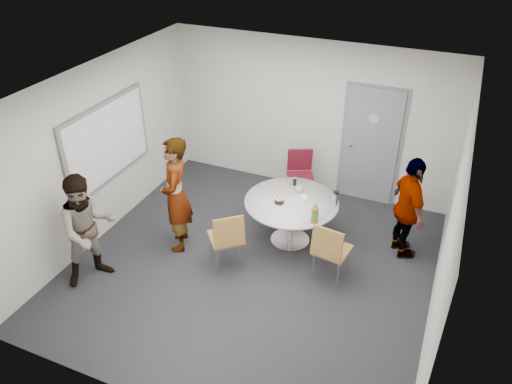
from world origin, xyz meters
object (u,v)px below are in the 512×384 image
at_px(chair_far, 300,171).
at_px(person_right, 408,209).
at_px(whiteboard, 108,142).
at_px(chair_near_right, 330,248).
at_px(person_main, 176,195).
at_px(table, 293,207).
at_px(person_left, 88,229).
at_px(chair_near_left, 227,236).
at_px(door, 371,146).

bearing_deg(chair_far, person_right, 131.90).
bearing_deg(whiteboard, chair_near_right, -1.37).
relative_size(chair_far, person_main, 0.52).
distance_m(chair_far, person_right, 2.09).
relative_size(table, chair_near_right, 1.48).
distance_m(person_main, person_left, 1.31).
relative_size(person_left, person_right, 1.02).
distance_m(chair_near_left, person_main, 1.00).
bearing_deg(chair_near_right, door, 98.16).
height_order(door, chair_near_right, door).
xyz_separation_m(door, person_left, (-3.03, -3.55, -0.20)).
bearing_deg(chair_near_right, whiteboard, -173.18).
bearing_deg(door, person_right, -57.36).
relative_size(person_main, person_left, 1.10).
relative_size(whiteboard, person_right, 1.18).
height_order(chair_near_right, person_left, person_left).
bearing_deg(person_left, table, -17.96).
height_order(person_left, person_right, person_left).
bearing_deg(table, person_main, -154.18).
relative_size(table, person_right, 0.88).
bearing_deg(chair_near_right, table, 147.21).
xyz_separation_m(door, chair_near_right, (-0.00, -2.37, -0.44)).
relative_size(chair_near_right, chair_far, 1.01).
height_order(chair_near_right, person_main, person_main).
height_order(whiteboard, chair_far, whiteboard).
distance_m(table, person_main, 1.75).
distance_m(chair_near_left, person_left, 1.88).
distance_m(door, person_right, 1.59).
distance_m(table, person_left, 2.93).
xyz_separation_m(whiteboard, table, (2.79, 0.58, -0.81)).
height_order(door, whiteboard, door).
relative_size(door, table, 1.50).
distance_m(door, person_main, 3.38).
bearing_deg(chair_far, person_main, 32.60).
relative_size(person_main, person_right, 1.13).
distance_m(chair_near_right, person_left, 3.27).
relative_size(door, person_main, 1.17).
bearing_deg(chair_near_right, chair_far, 127.63).
height_order(whiteboard, chair_near_right, whiteboard).
height_order(chair_near_left, chair_far, chair_near_left).
bearing_deg(chair_near_right, person_right, 58.86).
bearing_deg(table, chair_near_right, -40.97).
xyz_separation_m(chair_near_left, chair_far, (0.34, 2.17, -0.01)).
relative_size(chair_near_left, chair_near_right, 1.00).
bearing_deg(person_main, chair_near_left, 51.38).
bearing_deg(whiteboard, person_left, -67.52).
bearing_deg(whiteboard, person_right, 12.21).
xyz_separation_m(door, table, (-0.77, -1.70, -0.39)).
distance_m(whiteboard, chair_near_left, 2.36).
relative_size(door, person_right, 1.32).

